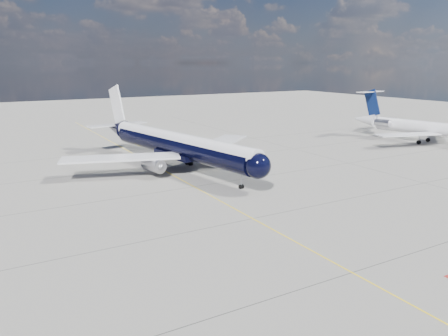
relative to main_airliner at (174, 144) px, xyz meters
The scene contains 4 objects.
ground 8.33m from the main_airliner, 108.31° to the right, with size 320.00×320.00×0.00m, color gray.
taxiway_centerline 12.79m from the main_airliner, 100.87° to the right, with size 0.16×160.00×0.01m, color yellow.
main_airliner is the anchor object (origin of this frame).
regional_jet 56.42m from the main_airliner, ahead, with size 28.19×32.81×11.18m.
Camera 1 is at (-25.91, -28.56, 17.03)m, focal length 35.00 mm.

